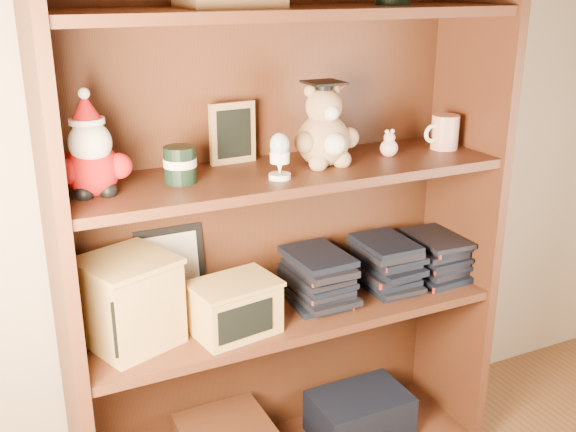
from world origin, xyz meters
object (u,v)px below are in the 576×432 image
at_px(treats_box, 129,301).
at_px(grad_teddy_bear, 325,133).
at_px(teacher_mug, 444,132).
at_px(bookcase, 279,225).

bearing_deg(treats_box, grad_teddy_bear, -0.62).
xyz_separation_m(grad_teddy_bear, treats_box, (-0.54, 0.01, -0.37)).
bearing_deg(treats_box, teacher_mug, 0.06).
height_order(bookcase, grad_teddy_bear, bookcase).
bearing_deg(grad_teddy_bear, teacher_mug, 0.98).
xyz_separation_m(teacher_mug, treats_box, (-0.93, -0.00, -0.33)).
xyz_separation_m(bookcase, treats_box, (-0.43, -0.05, -0.11)).
distance_m(grad_teddy_bear, treats_box, 0.65).
height_order(grad_teddy_bear, treats_box, grad_teddy_bear).
bearing_deg(bookcase, teacher_mug, -5.78).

